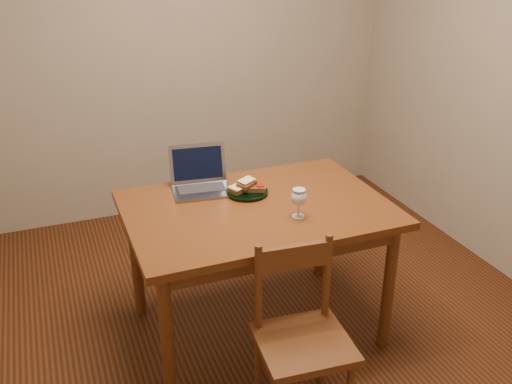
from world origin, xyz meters
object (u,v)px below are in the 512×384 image
object	(u,v)px
chair	(302,331)
laptop	(200,178)
plate	(247,192)
table	(257,221)
milk_glass	(299,203)

from	to	relation	value
chair	laptop	world-z (taller)	laptop
plate	laptop	bearing A→B (deg)	140.93
plate	laptop	xyz separation A→B (m)	(-0.20, 0.17, 0.05)
table	milk_glass	world-z (taller)	milk_glass
table	laptop	distance (m)	0.40
table	laptop	size ratio (longest dim) A/B	3.92
table	plate	world-z (taller)	plate
milk_glass	plate	bearing A→B (deg)	112.11
table	plate	distance (m)	0.18
chair	milk_glass	world-z (taller)	milk_glass
table	milk_glass	distance (m)	0.28
chair	plate	bearing A→B (deg)	91.39
chair	plate	xyz separation A→B (m)	(0.05, 0.79, 0.30)
plate	milk_glass	size ratio (longest dim) A/B	1.50
plate	milk_glass	xyz separation A→B (m)	(0.14, -0.33, 0.06)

